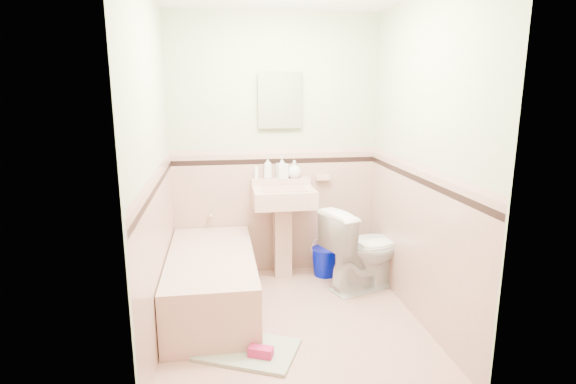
{
  "coord_description": "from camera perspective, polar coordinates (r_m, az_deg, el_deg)",
  "views": [
    {
      "loc": [
        -0.54,
        -3.27,
        1.8
      ],
      "look_at": [
        0.0,
        0.25,
        1.0
      ],
      "focal_mm": 28.48,
      "sensor_mm": 36.0,
      "label": 1
    }
  ],
  "objects": [
    {
      "name": "floor",
      "position": [
        3.77,
        0.6,
        -15.85
      ],
      "size": [
        2.2,
        2.2,
        0.0
      ],
      "primitive_type": "plane",
      "color": "tan",
      "rests_on": "ground"
    },
    {
      "name": "wall_back",
      "position": [
        4.44,
        -1.67,
        5.55
      ],
      "size": [
        2.5,
        0.0,
        2.5
      ],
      "primitive_type": "plane",
      "rotation": [
        1.57,
        0.0,
        0.0
      ],
      "color": "#F1E0C4",
      "rests_on": "ground"
    },
    {
      "name": "wall_front",
      "position": [
        2.3,
        5.1,
        -1.23
      ],
      "size": [
        2.5,
        0.0,
        2.5
      ],
      "primitive_type": "plane",
      "rotation": [
        -1.57,
        0.0,
        0.0
      ],
      "color": "#F1E0C4",
      "rests_on": "ground"
    },
    {
      "name": "wall_left",
      "position": [
        3.35,
        -16.53,
        2.68
      ],
      "size": [
        0.0,
        2.5,
        2.5
      ],
      "primitive_type": "plane",
      "rotation": [
        1.57,
        0.0,
        1.57
      ],
      "color": "#F1E0C4",
      "rests_on": "ground"
    },
    {
      "name": "wall_right",
      "position": [
        3.65,
        16.35,
        3.5
      ],
      "size": [
        0.0,
        2.5,
        2.5
      ],
      "primitive_type": "plane",
      "rotation": [
        1.57,
        0.0,
        -1.57
      ],
      "color": "#F1E0C4",
      "rests_on": "ground"
    },
    {
      "name": "wainscot_back",
      "position": [
        4.55,
        -1.6,
        -2.62
      ],
      "size": [
        2.0,
        0.0,
        2.0
      ],
      "primitive_type": "plane",
      "rotation": [
        1.57,
        0.0,
        0.0
      ],
      "color": "tan",
      "rests_on": "ground"
    },
    {
      "name": "wainscot_front",
      "position": [
        2.55,
        4.73,
        -15.51
      ],
      "size": [
        2.0,
        0.0,
        2.0
      ],
      "primitive_type": "plane",
      "rotation": [
        -1.57,
        0.0,
        0.0
      ],
      "color": "tan",
      "rests_on": "ground"
    },
    {
      "name": "wainscot_left",
      "position": [
        3.51,
        -15.66,
        -7.82
      ],
      "size": [
        0.0,
        2.2,
        2.2
      ],
      "primitive_type": "plane",
      "rotation": [
        1.57,
        0.0,
        1.57
      ],
      "color": "tan",
      "rests_on": "ground"
    },
    {
      "name": "wainscot_right",
      "position": [
        3.8,
        15.57,
        -6.22
      ],
      "size": [
        0.0,
        2.2,
        2.2
      ],
      "primitive_type": "plane",
      "rotation": [
        1.57,
        0.0,
        -1.57
      ],
      "color": "tan",
      "rests_on": "ground"
    },
    {
      "name": "accent_back",
      "position": [
        4.44,
        -1.63,
        3.85
      ],
      "size": [
        2.0,
        0.0,
        2.0
      ],
      "primitive_type": "plane",
      "rotation": [
        1.57,
        0.0,
        0.0
      ],
      "color": "black",
      "rests_on": "ground"
    },
    {
      "name": "accent_front",
      "position": [
        2.35,
        4.93,
        -4.2
      ],
      "size": [
        2.0,
        0.0,
        2.0
      ],
      "primitive_type": "plane",
      "rotation": [
        -1.57,
        0.0,
        0.0
      ],
      "color": "black",
      "rests_on": "ground"
    },
    {
      "name": "accent_left",
      "position": [
        3.37,
        -16.08,
        0.51
      ],
      "size": [
        0.0,
        2.2,
        2.2
      ],
      "primitive_type": "plane",
      "rotation": [
        1.57,
        0.0,
        1.57
      ],
      "color": "black",
      "rests_on": "ground"
    },
    {
      "name": "accent_right",
      "position": [
        3.67,
        15.96,
        1.49
      ],
      "size": [
        0.0,
        2.2,
        2.2
      ],
      "primitive_type": "plane",
      "rotation": [
        1.57,
        0.0,
        -1.57
      ],
      "color": "black",
      "rests_on": "ground"
    },
    {
      "name": "cap_back",
      "position": [
        4.42,
        -1.64,
        5.13
      ],
      "size": [
        2.0,
        0.0,
        2.0
      ],
      "primitive_type": "plane",
      "rotation": [
        1.57,
        0.0,
        0.0
      ],
      "color": "tan",
      "rests_on": "ground"
    },
    {
      "name": "cap_front",
      "position": [
        2.32,
        4.98,
        -1.85
      ],
      "size": [
        2.0,
        0.0,
        2.0
      ],
      "primitive_type": "plane",
      "rotation": [
        -1.57,
        0.0,
        0.0
      ],
      "color": "tan",
      "rests_on": "ground"
    },
    {
      "name": "cap_left",
      "position": [
        3.35,
        -16.19,
        2.18
      ],
      "size": [
        0.0,
        2.2,
        2.2
      ],
      "primitive_type": "plane",
      "rotation": [
        1.57,
        0.0,
        1.57
      ],
      "color": "tan",
      "rests_on": "ground"
    },
    {
      "name": "cap_right",
      "position": [
        3.65,
        16.06,
        3.03
      ],
      "size": [
        0.0,
        2.2,
        2.2
      ],
      "primitive_type": "plane",
      "rotation": [
        1.57,
        0.0,
        -1.57
      ],
      "color": "tan",
      "rests_on": "ground"
    },
    {
      "name": "bathtub",
      "position": [
        3.93,
        -9.48,
        -11.15
      ],
      "size": [
        0.7,
        1.5,
        0.45
      ],
      "primitive_type": "cube",
      "color": "tan",
      "rests_on": "floor"
    },
    {
      "name": "tub_faucet",
      "position": [
        4.47,
        -9.58,
        -2.66
      ],
      "size": [
        0.04,
        0.12,
        0.04
      ],
      "primitive_type": "cylinder",
      "rotation": [
        1.57,
        0.0,
        0.0
      ],
      "color": "silver",
      "rests_on": "wall_back"
    },
    {
      "name": "sink",
      "position": [
        4.38,
        -0.56,
        -5.28
      ],
      "size": [
        0.57,
        0.48,
        0.9
      ],
      "primitive_type": null,
      "color": "tan",
      "rests_on": "floor"
    },
    {
      "name": "sink_faucet",
      "position": [
        4.39,
        -0.84,
        1.51
      ],
      "size": [
        0.02,
        0.02,
        0.1
      ],
      "primitive_type": "cylinder",
      "color": "silver",
      "rests_on": "sink"
    },
    {
      "name": "medicine_cabinet",
      "position": [
        4.38,
        -1.0,
        11.36
      ],
      "size": [
        0.35,
        0.04,
        0.44
      ],
      "primitive_type": "cube",
      "color": "white",
      "rests_on": "wall_back"
    },
    {
      "name": "soap_dish",
      "position": [
        4.52,
        4.34,
        1.81
      ],
      "size": [
        0.13,
        0.08,
        0.04
      ],
      "primitive_type": "cube",
      "color": "tan",
      "rests_on": "wall_back"
    },
    {
      "name": "soap_bottle_left",
      "position": [
        4.39,
        -2.54,
        3.03
      ],
      "size": [
        0.09,
        0.09,
        0.21
      ],
      "primitive_type": "imported",
      "rotation": [
        0.0,
        0.0,
        0.16
      ],
      "color": "#B2B2B2",
      "rests_on": "sink"
    },
    {
      "name": "soap_bottle_mid",
      "position": [
        4.41,
        -0.75,
        3.1
      ],
      "size": [
        0.12,
        0.12,
        0.21
      ],
      "primitive_type": "imported",
      "rotation": [
        0.0,
        0.0,
        0.24
      ],
      "color": "#B2B2B2",
      "rests_on": "sink"
    },
    {
      "name": "soap_bottle_right",
      "position": [
        4.43,
        0.78,
        2.87
      ],
      "size": [
        0.16,
        0.16,
        0.17
      ],
      "primitive_type": "imported",
      "rotation": [
        0.0,
        0.0,
        0.21
      ],
      "color": "#B2B2B2",
      "rests_on": "sink"
    },
    {
      "name": "tube",
      "position": [
        4.39,
        -3.98,
        2.41
      ],
      "size": [
        0.04,
        0.04,
        0.12
      ],
      "primitive_type": "cylinder",
      "rotation": [
        0.0,
        0.0,
        -0.28
      ],
      "color": "white",
      "rests_on": "sink"
    },
    {
      "name": "toilet",
      "position": [
        4.25,
        9.45,
        -6.98
      ],
      "size": [
        0.85,
        0.66,
        0.77
      ],
      "primitive_type": "imported",
      "rotation": [
        0.0,
        0.0,
        1.92
      ],
      "color": "white",
      "rests_on": "floor"
    },
    {
      "name": "bucket",
      "position": [
        4.58,
        4.68,
        -8.65
      ],
      "size": [
        0.34,
        0.34,
        0.28
      ],
      "primitive_type": null,
      "rotation": [
        0.0,
        0.0,
        -0.27
      ],
      "color": "#000AB0",
      "rests_on": "floor"
    },
    {
      "name": "bath_mat",
      "position": [
        3.4,
        -5.05,
        -19.04
      ],
      "size": [
        0.8,
        0.69,
        0.03
      ],
      "primitive_type": "cube",
      "rotation": [
        0.0,
        0.0,
        -0.42
      ],
      "color": "#9DAC8F",
      "rests_on": "floor"
    },
    {
      "name": "shoe",
      "position": [
        3.29,
        -3.42,
        -19.28
      ],
      "size": [
        0.18,
        0.13,
        0.07
      ],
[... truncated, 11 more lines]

